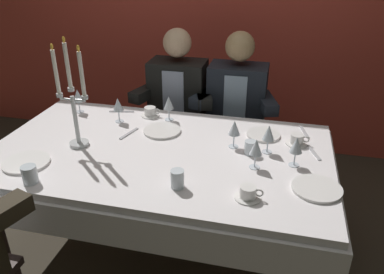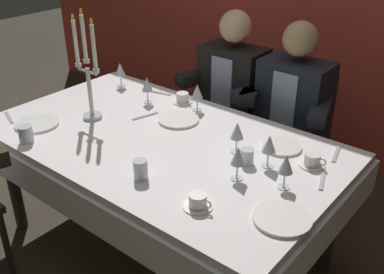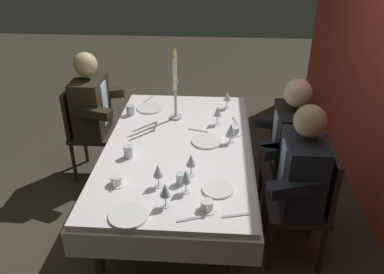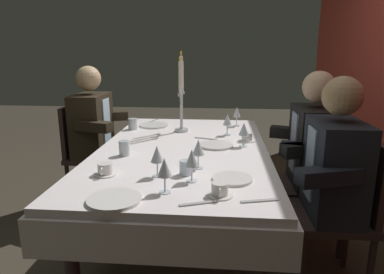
% 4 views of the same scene
% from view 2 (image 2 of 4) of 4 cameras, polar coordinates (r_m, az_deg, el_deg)
% --- Properties ---
extents(ground_plane, '(12.00, 12.00, 0.00)m').
position_cam_2_polar(ground_plane, '(2.83, -3.58, -13.44)').
color(ground_plane, '#3D362A').
extents(dining_table, '(1.94, 1.14, 0.74)m').
position_cam_2_polar(dining_table, '(2.46, -4.00, -2.52)').
color(dining_table, white).
rests_on(dining_table, ground_plane).
extents(candelabra, '(0.19, 0.11, 0.62)m').
position_cam_2_polar(candelabra, '(2.58, -12.92, 7.58)').
color(candelabra, silver).
rests_on(candelabra, dining_table).
extents(dinner_plate_0, '(0.23, 0.23, 0.01)m').
position_cam_2_polar(dinner_plate_0, '(2.58, -1.70, 2.20)').
color(dinner_plate_0, white).
rests_on(dinner_plate_0, dining_table).
extents(dinner_plate_1, '(0.20, 0.20, 0.01)m').
position_cam_2_polar(dinner_plate_1, '(2.34, 11.18, -1.18)').
color(dinner_plate_1, white).
rests_on(dinner_plate_1, dining_table).
extents(dinner_plate_2, '(0.24, 0.24, 0.01)m').
position_cam_2_polar(dinner_plate_2, '(1.85, 11.24, -9.96)').
color(dinner_plate_2, white).
rests_on(dinner_plate_2, dining_table).
extents(dinner_plate_3, '(0.24, 0.24, 0.01)m').
position_cam_2_polar(dinner_plate_3, '(2.68, -18.84, 1.62)').
color(dinner_plate_3, white).
rests_on(dinner_plate_3, dining_table).
extents(wine_glass_0, '(0.07, 0.07, 0.16)m').
position_cam_2_polar(wine_glass_0, '(2.67, 0.66, 5.68)').
color(wine_glass_0, silver).
rests_on(wine_glass_0, dining_table).
extents(wine_glass_1, '(0.07, 0.07, 0.16)m').
position_cam_2_polar(wine_glass_1, '(2.12, 9.65, -0.93)').
color(wine_glass_1, silver).
rests_on(wine_glass_1, dining_table).
extents(wine_glass_2, '(0.07, 0.07, 0.16)m').
position_cam_2_polar(wine_glass_2, '(2.79, -5.65, 6.50)').
color(wine_glass_2, silver).
rests_on(wine_glass_2, dining_table).
extents(wine_glass_3, '(0.07, 0.07, 0.16)m').
position_cam_2_polar(wine_glass_3, '(2.22, 5.68, 0.69)').
color(wine_glass_3, silver).
rests_on(wine_glass_3, dining_table).
extents(wine_glass_4, '(0.07, 0.07, 0.16)m').
position_cam_2_polar(wine_glass_4, '(3.07, -9.00, 8.31)').
color(wine_glass_4, silver).
rests_on(wine_glass_4, dining_table).
extents(wine_glass_5, '(0.07, 0.07, 0.16)m').
position_cam_2_polar(wine_glass_5, '(2.01, 5.77, -2.47)').
color(wine_glass_5, silver).
rests_on(wine_glass_5, dining_table).
extents(wine_glass_6, '(0.07, 0.07, 0.16)m').
position_cam_2_polar(wine_glass_6, '(1.98, 11.64, -3.46)').
color(wine_glass_6, silver).
rests_on(wine_glass_6, dining_table).
extents(water_tumbler_0, '(0.07, 0.07, 0.09)m').
position_cam_2_polar(water_tumbler_0, '(2.05, -6.47, -4.04)').
color(water_tumbler_0, silver).
rests_on(water_tumbler_0, dining_table).
extents(water_tumbler_1, '(0.06, 0.06, 0.08)m').
position_cam_2_polar(water_tumbler_1, '(2.17, 6.91, -2.41)').
color(water_tumbler_1, silver).
rests_on(water_tumbler_1, dining_table).
extents(water_tumbler_2, '(0.07, 0.07, 0.09)m').
position_cam_2_polar(water_tumbler_2, '(2.49, -20.13, 0.35)').
color(water_tumbler_2, silver).
rests_on(water_tumbler_2, dining_table).
extents(coffee_cup_0, '(0.13, 0.12, 0.06)m').
position_cam_2_polar(coffee_cup_0, '(2.22, 14.88, -2.87)').
color(coffee_cup_0, white).
rests_on(coffee_cup_0, dining_table).
extents(coffee_cup_1, '(0.13, 0.12, 0.06)m').
position_cam_2_polar(coffee_cup_1, '(2.81, -1.18, 4.88)').
color(coffee_cup_1, white).
rests_on(coffee_cup_1, dining_table).
extents(coffee_cup_2, '(0.13, 0.12, 0.06)m').
position_cam_2_polar(coffee_cup_2, '(1.87, 0.78, -8.10)').
color(coffee_cup_2, white).
rests_on(coffee_cup_2, dining_table).
extents(spoon_0, '(0.17, 0.05, 0.01)m').
position_cam_2_polar(spoon_0, '(2.97, -4.17, 5.57)').
color(spoon_0, '#B7B7BC').
rests_on(spoon_0, dining_table).
extents(fork_1, '(0.06, 0.17, 0.01)m').
position_cam_2_polar(fork_1, '(2.35, 17.61, -2.02)').
color(fork_1, '#B7B7BC').
rests_on(fork_1, dining_table).
extents(fork_2, '(0.06, 0.17, 0.01)m').
position_cam_2_polar(fork_2, '(2.65, -5.89, 2.65)').
color(fork_2, '#B7B7BC').
rests_on(fork_2, dining_table).
extents(fork_3, '(0.07, 0.17, 0.01)m').
position_cam_2_polar(fork_3, '(2.13, 16.01, -5.15)').
color(fork_3, '#B7B7BC').
rests_on(fork_3, dining_table).
extents(spoon_4, '(0.17, 0.07, 0.01)m').
position_cam_2_polar(spoon_4, '(2.82, -21.95, 2.30)').
color(spoon_4, '#B7B7BC').
rests_on(spoon_4, dining_table).
extents(seated_diner_1, '(0.63, 0.48, 1.24)m').
position_cam_2_polar(seated_diner_1, '(3.12, 5.20, 6.53)').
color(seated_diner_1, '#332422').
rests_on(seated_diner_1, ground_plane).
extents(seated_diner_2, '(0.63, 0.48, 1.24)m').
position_cam_2_polar(seated_diner_2, '(2.91, 12.65, 4.34)').
color(seated_diner_2, '#332422').
rests_on(seated_diner_2, ground_plane).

